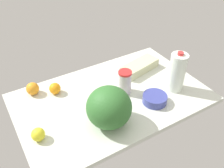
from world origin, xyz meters
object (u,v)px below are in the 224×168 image
object	(u,v)px
egg_carton	(140,67)
orange_near_front	(33,89)
watermelon	(109,107)
tumbler_cup	(125,82)
mixing_bowl	(155,99)
lemon_loose	(38,134)
milk_jug	(177,72)
orange_by_jug	(55,88)
lime_beside_bowl	(102,91)

from	to	relation	value
egg_carton	orange_near_front	world-z (taller)	orange_near_front
watermelon	tumbler_cup	size ratio (longest dim) A/B	1.57
mixing_bowl	orange_near_front	xyz separation A→B (cm)	(61.84, -46.68, 1.46)
lemon_loose	mixing_bowl	bearing A→B (deg)	173.49
milk_jug	orange_by_jug	bearing A→B (deg)	-27.48
milk_jug	egg_carton	distance (cm)	31.48
egg_carton	lime_beside_bowl	size ratio (longest dim) A/B	4.61
orange_near_front	orange_by_jug	distance (cm)	14.12
orange_near_front	orange_by_jug	bearing A→B (deg)	151.63
lemon_loose	lime_beside_bowl	bearing A→B (deg)	-162.73
milk_jug	orange_by_jug	world-z (taller)	milk_jug
milk_jug	orange_near_front	world-z (taller)	milk_jug
milk_jug	lime_beside_bowl	world-z (taller)	milk_jug
tumbler_cup	lemon_loose	world-z (taller)	tumbler_cup
egg_carton	orange_by_jug	size ratio (longest dim) A/B	3.99
tumbler_cup	orange_near_front	distance (cm)	59.07
orange_near_front	tumbler_cup	bearing A→B (deg)	150.71
mixing_bowl	orange_near_front	bearing A→B (deg)	-37.05
egg_carton	lemon_loose	xyz separation A→B (cm)	(83.03, 24.91, 0.43)
lemon_loose	egg_carton	bearing A→B (deg)	-163.30
orange_by_jug	egg_carton	bearing A→B (deg)	173.55
milk_jug	mixing_bowl	bearing A→B (deg)	11.44
mixing_bowl	tumbler_cup	distance (cm)	21.35
tumbler_cup	orange_by_jug	bearing A→B (deg)	-29.58
watermelon	tumbler_cup	bearing A→B (deg)	-140.58
tumbler_cup	orange_near_front	xyz separation A→B (cm)	(51.41, -28.84, -3.91)
tumbler_cup	lemon_loose	distance (cm)	61.18
egg_carton	orange_near_front	size ratio (longest dim) A/B	3.61
milk_jug	lemon_loose	size ratio (longest dim) A/B	3.80
tumbler_cup	milk_jug	bearing A→B (deg)	155.36
lemon_loose	milk_jug	bearing A→B (deg)	177.42
watermelon	orange_by_jug	distance (cm)	44.64
milk_jug	mixing_bowl	size ratio (longest dim) A/B	1.83
milk_jug	tumbler_cup	xyz separation A→B (cm)	(30.18, -13.84, -5.04)
orange_near_front	lemon_loose	world-z (taller)	orange_near_front
mixing_bowl	watermelon	distance (cm)	34.32
mixing_bowl	watermelon	xyz separation A→B (cm)	(33.06, 0.77, 9.15)
orange_near_front	lime_beside_bowl	world-z (taller)	orange_near_front
milk_jug	lime_beside_bowl	size ratio (longest dim) A/B	4.34
tumbler_cup	lime_beside_bowl	distance (cm)	15.59
watermelon	orange_near_front	world-z (taller)	watermelon
lime_beside_bowl	egg_carton	bearing A→B (deg)	-164.01
egg_carton	lemon_loose	distance (cm)	86.69
egg_carton	orange_by_jug	xyz separation A→B (cm)	(61.79, -6.99, 0.47)
watermelon	lime_beside_bowl	distance (cm)	26.14
egg_carton	watermelon	bearing A→B (deg)	25.08
mixing_bowl	milk_jug	bearing A→B (deg)	-168.56
orange_by_jug	watermelon	bearing A→B (deg)	111.87
watermelon	tumbler_cup	xyz separation A→B (cm)	(-22.64, -18.61, -3.78)
egg_carton	mixing_bowl	distance (cm)	35.23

